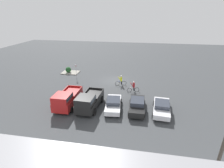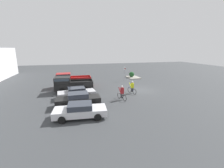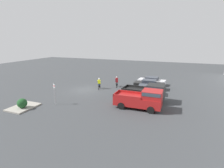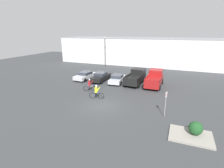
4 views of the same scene
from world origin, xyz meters
The scene contains 13 objects.
ground_plane centered at (0.00, 0.00, 0.00)m, with size 80.00×80.00×0.00m, color #383A3D.
warehouse_building centered at (0.00, 27.17, 3.08)m, with size 42.91×10.34×6.17m.
sedan_0 centered at (-7.00, 8.81, 0.65)m, with size 2.27×4.60×1.28m.
sedan_1 centered at (-4.20, 8.84, 0.71)m, with size 1.91×4.49×1.41m.
sedan_2 centered at (-1.40, 8.92, 0.64)m, with size 2.20×4.52×1.26m.
pickup_truck_0 centered at (1.42, 9.57, 1.11)m, with size 2.49×5.15×2.13m.
pickup_truck_1 centered at (4.19, 9.52, 1.12)m, with size 2.25×5.12×2.18m.
cyclist_0 centered at (-1.41, 1.72, 0.84)m, with size 1.71×0.61×1.71m.
cyclist_1 centered at (-3.48, 3.83, 0.83)m, with size 1.75×0.62×1.71m.
fire_lane_sign centered at (6.61, -0.13, 1.53)m, with size 0.14×0.28×2.55m.
lamppost centered at (-8.33, 19.88, 3.84)m, with size 0.36×0.36×6.51m.
curb_island centered at (8.80, -2.74, 0.07)m, with size 3.13×2.31×0.15m, color gray.
shrub centered at (9.09, -2.50, 0.67)m, with size 1.04×1.04×1.04m.
Camera 4 is at (7.52, -15.68, 7.73)m, focal length 28.00 mm.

